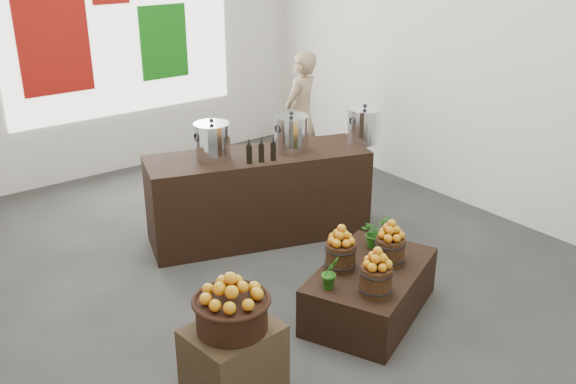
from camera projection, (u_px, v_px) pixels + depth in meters
ground at (257, 268)px, 6.44m from camera, size 7.00×7.00×0.00m
back_wall at (98, 25)px, 8.24m from camera, size 6.00×0.04×4.00m
back_opening at (120, 23)px, 8.39m from camera, size 3.20×0.02×2.40m
deco_red_left at (53, 38)px, 7.92m from camera, size 0.90×0.04×1.40m
deco_green_right at (164, 42)px, 8.84m from camera, size 0.70×0.04×1.00m
crate at (234, 365)px, 4.53m from camera, size 0.67×0.57×0.62m
wicker_basket at (232, 314)px, 4.37m from camera, size 0.49×0.49×0.22m
apples_in_basket at (231, 287)px, 4.28m from camera, size 0.38×0.38×0.21m
display_table at (370, 291)px, 5.61m from camera, size 1.50×1.24×0.45m
apple_bucket_front_left at (376, 280)px, 5.11m from camera, size 0.26×0.26×0.24m
apples_in_bucket_front_left at (377, 258)px, 5.03m from camera, size 0.19×0.19×0.17m
apple_bucket_front_right at (390, 251)px, 5.58m from camera, size 0.26×0.26×0.24m
apples_in_bucket_front_right at (391, 229)px, 5.50m from camera, size 0.19×0.19×0.17m
apple_bucket_rear at (341, 256)px, 5.48m from camera, size 0.26×0.26×0.24m
apples_in_bucket_rear at (341, 235)px, 5.40m from camera, size 0.19×0.19×0.17m
herb_garnish_right at (375, 232)px, 5.86m from camera, size 0.33×0.31×0.29m
herb_garnish_left at (330, 272)px, 5.18m from camera, size 0.17×0.14×0.28m
counter at (259, 196)px, 6.93m from camera, size 2.46×1.44×0.96m
stock_pot_left at (212, 142)px, 6.53m from camera, size 0.36×0.36×0.36m
stock_pot_center at (291, 134)px, 6.79m from camera, size 0.36×0.36×0.36m
stock_pot_right at (364, 126)px, 7.05m from camera, size 0.36×0.36×0.36m
oil_cruets at (264, 149)px, 6.49m from camera, size 0.26×0.14×0.27m
shopper at (301, 115)px, 8.55m from camera, size 0.73×0.61×1.69m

